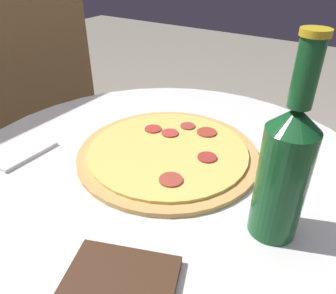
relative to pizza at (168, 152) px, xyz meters
name	(u,v)px	position (x,y,z in m)	size (l,w,h in m)	color
table	(166,236)	(-0.05, -0.02, -0.19)	(0.85, 0.85, 0.69)	silver
pizza	(168,152)	(0.00, 0.00, 0.00)	(0.37, 0.37, 0.02)	tan
beer_bottle	(284,169)	(-0.09, -0.24, 0.11)	(0.07, 0.07, 0.30)	#144C23
napkin	(22,151)	(-0.16, 0.26, 0.00)	(0.13, 0.08, 0.01)	white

